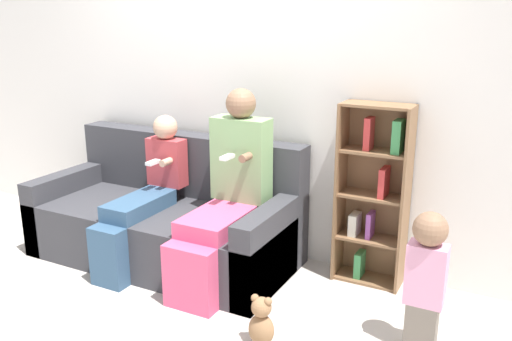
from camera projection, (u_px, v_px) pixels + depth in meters
name	position (u px, v px, depth m)	size (l,w,h in m)	color
ground_plane	(162.00, 299.00, 3.49)	(14.00, 14.00, 0.00)	#BCB2A8
back_wall	(238.00, 84.00, 4.02)	(10.00, 0.06, 2.55)	silver
couch	(168.00, 219.00, 4.05)	(1.94, 0.91, 0.89)	#38383D
adult_seated	(227.00, 189.00, 3.60)	(0.40, 0.82, 1.30)	#DB4C75
child_seated	(144.00, 194.00, 3.87)	(0.29, 0.84, 1.06)	#335170
toddler_standing	(426.00, 276.00, 2.86)	(0.20, 0.18, 0.80)	#70665B
bookshelf	(374.00, 194.00, 3.61)	(0.46, 0.24, 1.23)	brown
teddy_bear	(261.00, 322.00, 2.98)	(0.15, 0.12, 0.30)	#936B47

